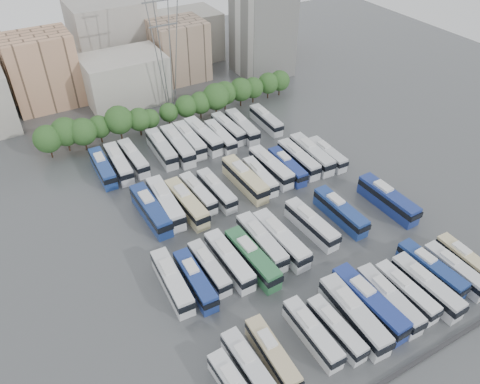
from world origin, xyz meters
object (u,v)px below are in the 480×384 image
bus_r0_s4 (312,333)px  bus_r3_s8 (220,136)px  bus_r3_s12 (266,120)px  electricity_pylon (164,36)px  bus_r1_s1 (195,280)px  bus_r2_s1 (151,210)px  bus_r1_s10 (340,211)px  bus_r0_s6 (354,315)px  bus_r2_s11 (298,159)px  bus_r0_s7 (369,302)px  bus_r0_s12 (455,270)px  bus_r3_s0 (103,168)px  bus_r0_s5 (336,328)px  bus_r2_s9 (271,167)px  bus_r3_s5 (178,145)px  bus_r1_s13 (388,199)px  bus_r2_s5 (217,190)px  bus_r1_s5 (261,242)px  bus_r0_s9 (406,291)px  bus_r3_s2 (134,158)px  bus_r2_s8 (260,176)px  bus_r3_s4 (162,148)px  bus_r3_s6 (190,140)px  bus_r0_s8 (389,299)px  bus_r1_s4 (252,258)px  bus_r0_s11 (431,269)px  bus_r1_s0 (172,281)px  bus_r0_s1 (250,368)px  bus_r2_s12 (311,154)px  bus_r2_s2 (165,203)px  bus_r1_s3 (229,260)px  bus_r0_s13 (466,260)px  bus_r2_s4 (198,193)px  bus_r3_s1 (119,163)px  bus_r0_s2 (272,354)px  bus_r2_s10 (287,166)px  bus_r3_s7 (203,135)px  bus_r3_s9 (228,128)px  bus_r1_s8 (311,224)px  bus_r0_s10 (426,286)px  bus_r2_s7 (245,179)px  bus_r2_s3 (187,203)px

bus_r0_s4 → bus_r3_s8: (13.28, 52.16, 0.06)m
bus_r3_s12 → electricity_pylon: bearing=130.9°
bus_r1_s1 → bus_r2_s1: (0.11, 18.85, 0.25)m
bus_r1_s10 → bus_r0_s6: bearing=-125.5°
bus_r2_s11 → bus_r0_s7: bearing=-109.1°
bus_r0_s12 → bus_r3_s0: (-39.76, 54.83, 0.15)m
bus_r0_s5 → bus_r2_s9: bus_r2_s9 is taller
bus_r3_s5 → bus_r0_s6: bearing=-84.5°
bus_r1_s13 → bus_r3_s5: 45.13m
electricity_pylon → bus_r2_s5: electricity_pylon is taller
bus_r2_s9 → bus_r1_s5: bearing=-128.2°
bus_r0_s9 → bus_r3_s2: (-23.18, 54.59, 0.11)m
bus_r2_s8 → bus_r3_s4: bus_r3_s4 is taller
bus_r2_s9 → bus_r3_s6: bearing=117.7°
bus_r0_s8 → bus_r1_s4: 21.46m
bus_r0_s11 → bus_r2_s9: bus_r2_s9 is taller
bus_r1_s0 → bus_r3_s0: bearing=92.8°
bus_r0_s1 → bus_r1_s5: size_ratio=0.90×
bus_r1_s5 → bus_r2_s12: (23.24, 17.36, 0.08)m
bus_r1_s5 → bus_r3_s2: size_ratio=1.06×
bus_r2_s2 → bus_r1_s3: bearing=-77.6°
bus_r2_s8 → bus_r3_s2: (-19.74, 18.65, 0.15)m
electricity_pylon → bus_r0_s13: electricity_pylon is taller
bus_r1_s3 → bus_r3_s4: 36.46m
bus_r0_s6 → bus_r2_s4: (-6.79, 36.69, -0.33)m
bus_r3_s5 → bus_r0_s4: bearing=-91.7°
bus_r3_s1 → bus_r3_s12: bearing=2.4°
bus_r0_s2 → bus_r0_s11: bus_r0_s11 is taller
bus_r1_s13 → bus_r2_s10: bearing=116.9°
bus_r1_s1 → electricity_pylon: bearing=71.7°
bus_r2_s5 → bus_r1_s5: bearing=-91.9°
bus_r0_s12 → bus_r3_s6: size_ratio=0.88×
bus_r3_s2 → bus_r3_s7: size_ratio=0.90×
bus_r2_s1 → bus_r3_s9: (26.29, 19.03, -0.24)m
bus_r0_s9 → bus_r2_s9: 37.27m
bus_r1_s4 → bus_r1_s10: bearing=4.1°
bus_r0_s12 → bus_r1_s8: bus_r1_s8 is taller
bus_r3_s1 → bus_r0_s10: bearing=-59.9°
bus_r2_s9 → bus_r3_s1: size_ratio=1.02×
bus_r0_s5 → bus_r3_s4: (-3.50, 54.84, 0.34)m
bus_r2_s11 → bus_r0_s12: bearing=-84.1°
bus_r2_s2 → bus_r2_s4: size_ratio=1.20×
bus_r1_s13 → bus_r2_s10: (-9.95, 18.51, -0.28)m
bus_r2_s7 → bus_r0_s9: bearing=-80.7°
bus_r0_s4 → bus_r2_s8: size_ratio=1.02×
bus_r0_s5 → bus_r3_s5: (-0.09, 54.04, 0.45)m
bus_r3_s12 → bus_r0_s13: bearing=-84.7°
bus_r1_s0 → bus_r2_s3: (9.76, 16.07, 0.12)m
bus_r1_s8 → bus_r0_s4: bearing=-129.1°
bus_r1_s1 → bus_r2_s3: bus_r2_s3 is taller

